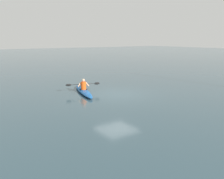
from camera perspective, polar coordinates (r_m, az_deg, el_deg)
name	(u,v)px	position (r m, az deg, el deg)	size (l,w,h in m)	color
ground_plane	(117,94)	(16.83, 1.09, -1.14)	(160.00, 160.00, 0.00)	#334C56
kayak	(84,91)	(17.42, -6.50, -0.36)	(1.82, 4.53, 0.24)	#1959A5
kayaker	(83,85)	(17.32, -6.52, 1.04)	(2.33, 0.72, 0.75)	#E04C14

